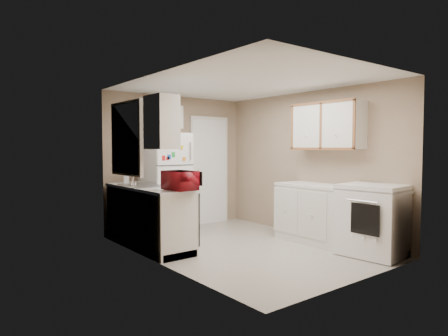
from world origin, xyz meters
TOP-DOWN VIEW (x-y plane):
  - floor at (0.00, 0.00)m, footprint 3.80×3.80m
  - ceiling at (0.00, 0.00)m, footprint 3.80×3.80m
  - wall_left at (-1.40, 0.00)m, footprint 3.80×3.80m
  - wall_right at (1.40, 0.00)m, footprint 3.80×3.80m
  - wall_back at (0.00, 1.90)m, footprint 2.80×2.80m
  - wall_front at (0.00, -1.90)m, footprint 2.80×2.80m
  - left_counter at (-1.10, 0.90)m, footprint 0.60×1.80m
  - dishwasher at (-0.81, 0.30)m, footprint 0.03×0.58m
  - sink at (-1.10, 1.05)m, footprint 0.54×0.74m
  - microwave at (-1.02, 0.14)m, footprint 0.48×0.29m
  - soap_bottle at (-1.15, 1.57)m, footprint 0.10×0.10m
  - window_blinds at (-1.36, 1.05)m, footprint 0.10×0.98m
  - upper_cabinet_left at (-1.25, 0.22)m, footprint 0.30×0.45m
  - refrigerator at (-0.45, 1.57)m, footprint 0.73×0.71m
  - cabinet_over_fridge at (-0.40, 1.75)m, footprint 0.70×0.30m
  - interior_door at (0.70, 1.86)m, footprint 0.86×0.06m
  - right_counter at (1.10, -0.80)m, footprint 0.60×2.00m
  - stove at (1.07, -1.41)m, footprint 0.73×0.87m
  - upper_cabinet_right at (1.25, -0.50)m, footprint 0.30×1.20m

SIDE VIEW (x-z plane):
  - floor at x=0.00m, z-range 0.00..0.00m
  - left_counter at x=-1.10m, z-range 0.00..0.90m
  - right_counter at x=1.10m, z-range 0.00..0.90m
  - dishwasher at x=-0.81m, z-range 0.13..0.85m
  - stove at x=1.07m, z-range 0.00..0.98m
  - refrigerator at x=-0.45m, z-range 0.00..1.71m
  - sink at x=-1.10m, z-range 0.78..0.94m
  - soap_bottle at x=-1.15m, z-range 0.91..1.09m
  - interior_door at x=0.70m, z-range -0.02..2.06m
  - microwave at x=-1.02m, z-range 0.89..1.21m
  - wall_left at x=-1.40m, z-range 1.20..1.20m
  - wall_right at x=1.40m, z-range 1.20..1.20m
  - wall_back at x=0.00m, z-range 1.20..1.20m
  - wall_front at x=0.00m, z-range 1.20..1.20m
  - window_blinds at x=-1.36m, z-range 1.06..2.14m
  - upper_cabinet_left at x=-1.25m, z-range 1.45..2.15m
  - upper_cabinet_right at x=1.25m, z-range 1.45..2.15m
  - cabinet_over_fridge at x=-0.40m, z-range 1.80..2.20m
  - ceiling at x=0.00m, z-range 2.40..2.40m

